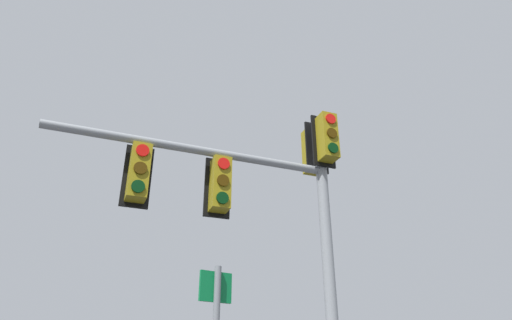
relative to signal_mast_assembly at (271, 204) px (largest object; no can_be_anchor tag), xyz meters
The scene contains 1 object.
signal_mast_assembly is the anchor object (origin of this frame).
Camera 1 is at (-5.21, -3.96, 1.95)m, focal length 31.37 mm.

